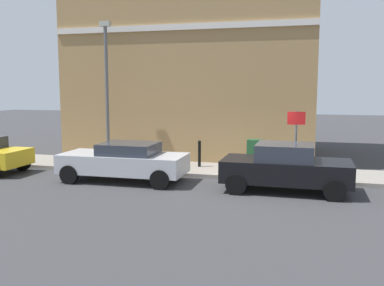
{
  "coord_description": "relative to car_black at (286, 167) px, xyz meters",
  "views": [
    {
      "loc": [
        -13.77,
        -1.67,
        3.23
      ],
      "look_at": [
        1.25,
        2.41,
        1.2
      ],
      "focal_mm": 39.87,
      "sensor_mm": 36.0,
      "label": 1
    }
  ],
  "objects": [
    {
      "name": "ground",
      "position": [
        0.41,
        1.07,
        -0.77
      ],
      "size": [
        80.0,
        80.0,
        0.0
      ],
      "primitive_type": "plane",
      "color": "#38383A"
    },
    {
      "name": "sidewalk",
      "position": [
        2.38,
        7.07,
        -0.69
      ],
      "size": [
        2.45,
        30.0,
        0.15
      ],
      "primitive_type": "cube",
      "color": "gray",
      "rests_on": "ground"
    },
    {
      "name": "corner_building",
      "position": [
        7.37,
        4.61,
        4.23
      ],
      "size": [
        7.63,
        11.08,
        9.99
      ],
      "color": "#9E7A4C",
      "rests_on": "ground"
    },
    {
      "name": "car_black",
      "position": [
        0.0,
        0.0,
        0.0
      ],
      "size": [
        1.92,
        3.95,
        1.5
      ],
      "rotation": [
        0.0,
        0.0,
        1.56
      ],
      "color": "black",
      "rests_on": "ground"
    },
    {
      "name": "car_silver",
      "position": [
        0.0,
        5.44,
        -0.05
      ],
      "size": [
        1.93,
        4.34,
        1.35
      ],
      "rotation": [
        0.0,
        0.0,
        1.58
      ],
      "color": "#B7B7BC",
      "rests_on": "ground"
    },
    {
      "name": "utility_cabinet",
      "position": [
        2.5,
        1.27,
        -0.09
      ],
      "size": [
        0.46,
        0.61,
        1.15
      ],
      "color": "#1E4C28",
      "rests_on": "sidewalk"
    },
    {
      "name": "bollard_near_cabinet",
      "position": [
        2.6,
        3.43,
        -0.06
      ],
      "size": [
        0.14,
        0.14,
        1.04
      ],
      "color": "black",
      "rests_on": "sidewalk"
    },
    {
      "name": "bollard_far_kerb",
      "position": [
        1.41,
        5.31,
        -0.06
      ],
      "size": [
        0.14,
        0.14,
        1.04
      ],
      "color": "black",
      "rests_on": "sidewalk"
    },
    {
      "name": "street_sign",
      "position": [
        1.49,
        -0.24,
        0.9
      ],
      "size": [
        0.08,
        0.6,
        2.3
      ],
      "color": "#59595B",
      "rests_on": "sidewalk"
    },
    {
      "name": "lamppost",
      "position": [
        2.66,
        7.36,
        2.54
      ],
      "size": [
        0.2,
        0.44,
        5.72
      ],
      "color": "#59595B",
      "rests_on": "sidewalk"
    }
  ]
}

